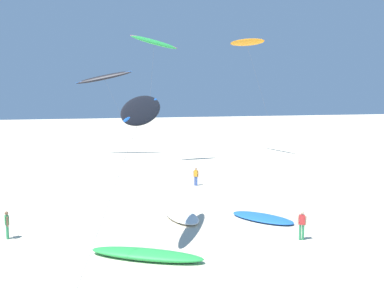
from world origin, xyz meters
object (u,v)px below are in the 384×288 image
flying_kite_0 (143,109)px  person_foreground_walker (196,176)px  flying_kite_2 (104,77)px  grounded_kite_2 (262,218)px  grounded_kite_0 (146,254)px  person_near_right (7,224)px  flying_kite_3 (154,42)px  flying_kite_4 (246,42)px  person_far_watcher (302,224)px  grounded_kite_1 (181,215)px

flying_kite_0 → person_foreground_walker: bearing=60.5°
flying_kite_2 → grounded_kite_2: flying_kite_2 is taller
grounded_kite_0 → person_near_right: 8.72m
flying_kite_3 → flying_kite_4: flying_kite_4 is taller
flying_kite_2 → flying_kite_4: (18.82, -5.16, 4.77)m
flying_kite_4 → person_far_watcher: (-11.23, -32.38, -14.55)m
flying_kite_0 → person_far_watcher: bearing=-18.1°
person_near_right → flying_kite_2: bearing=75.7°
flying_kite_0 → flying_kite_3: size_ratio=0.55×
flying_kite_3 → person_near_right: (-13.52, -23.58, -13.61)m
grounded_kite_0 → grounded_kite_1: grounded_kite_0 is taller
flying_kite_4 → grounded_kite_0: bearing=-121.8°
grounded_kite_2 → person_near_right: size_ratio=2.85×
person_foreground_walker → person_near_right: (-14.44, -10.09, -0.03)m
grounded_kite_1 → person_foreground_walker: size_ratio=2.61×
grounded_kite_0 → grounded_kite_2: grounded_kite_0 is taller
grounded_kite_2 → person_foreground_walker: size_ratio=2.74×
grounded_kite_2 → person_foreground_walker: bearing=95.6°
flying_kite_3 → grounded_kite_2: bearing=-85.3°
flying_kite_3 → flying_kite_4: bearing=15.4°
person_foreground_walker → person_near_right: person_foreground_walker is taller
flying_kite_2 → person_far_watcher: (7.59, -37.54, -9.79)m
person_foreground_walker → person_near_right: size_ratio=1.04×
flying_kite_3 → person_foreground_walker: flying_kite_3 is taller
person_near_right → grounded_kite_2: bearing=-3.7°
flying_kite_0 → flying_kite_2: 34.94m
flying_kite_2 → grounded_kite_1: flying_kite_2 is taller
flying_kite_3 → person_foreground_walker: bearing=-86.1°
flying_kite_4 → grounded_kite_2: flying_kite_4 is taller
flying_kite_0 → grounded_kite_2: flying_kite_0 is taller
grounded_kite_2 → person_near_right: bearing=176.3°
flying_kite_3 → grounded_kite_0: (-6.48, -28.68, -14.27)m
flying_kite_0 → flying_kite_4: flying_kite_4 is taller
flying_kite_2 → person_foreground_walker: (6.13, -22.40, -9.81)m
flying_kite_2 → flying_kite_4: size_ratio=0.74×
grounded_kite_1 → flying_kite_3: bearing=82.4°
person_foreground_walker → person_far_watcher: 15.21m
grounded_kite_2 → flying_kite_2: bearing=102.2°
flying_kite_0 → flying_kite_3: (6.07, 25.86, 7.13)m
flying_kite_3 → flying_kite_4: size_ratio=0.96×
grounded_kite_2 → person_far_watcher: (0.38, -4.05, 0.79)m
grounded_kite_2 → person_far_watcher: bearing=-84.7°
flying_kite_0 → flying_kite_4: (19.69, 29.61, 8.13)m
flying_kite_4 → person_foreground_walker: (-12.69, -17.24, -14.58)m
person_near_right → person_far_watcher: bearing=-17.6°
person_far_watcher → flying_kite_0: bearing=161.9°
flying_kite_2 → flying_kite_3: size_ratio=0.77×
grounded_kite_1 → grounded_kite_2: grounded_kite_1 is taller
person_foreground_walker → person_far_watcher: bearing=-84.5°
flying_kite_4 → flying_kite_0: bearing=-123.6°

